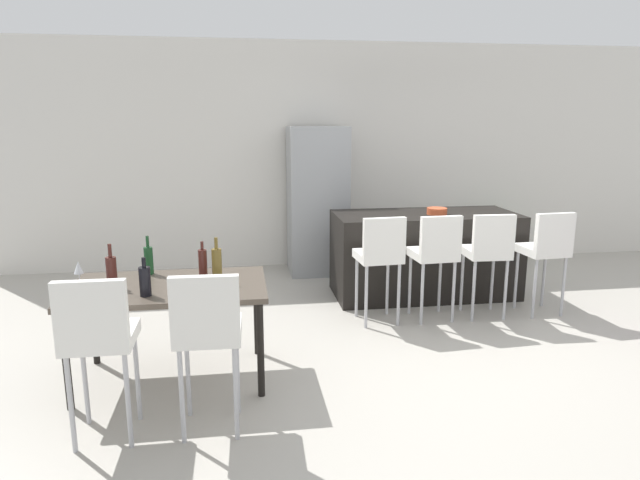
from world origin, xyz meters
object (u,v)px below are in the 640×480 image
(wine_bottle_left, at_px, (145,281))
(fruit_bowl, at_px, (437,211))
(wine_bottle_corner, at_px, (149,260))
(dining_chair_near, at_px, (98,333))
(dining_table, at_px, (169,294))
(refrigerator, at_px, (317,201))
(bar_chair_middle, at_px, (436,251))
(wine_glass_middle, at_px, (78,268))
(wine_bottle_near, at_px, (203,264))
(bar_chair_left, at_px, (380,253))
(bar_chair_far, at_px, (546,247))
(kitchen_island, at_px, (424,254))
(bar_chair_right, at_px, (488,249))
(wine_bottle_far, at_px, (112,271))
(dining_chair_far, at_px, (207,327))
(wine_bottle_inner, at_px, (217,264))
(potted_plant, at_px, (501,237))

(wine_bottle_left, relative_size, fruit_bowl, 1.25)
(wine_bottle_corner, bearing_deg, dining_chair_near, -96.89)
(dining_table, height_order, wine_bottle_left, wine_bottle_left)
(refrigerator, xyz_separation_m, fruit_bowl, (1.13, -1.21, 0.04))
(bar_chair_middle, xyz_separation_m, wine_glass_middle, (-3.02, -0.80, 0.17))
(wine_bottle_near, xyz_separation_m, wine_bottle_left, (-0.37, -0.36, -0.01))
(fruit_bowl, bearing_deg, wine_bottle_left, -145.85)
(dining_chair_near, bearing_deg, bar_chair_middle, 32.26)
(bar_chair_left, relative_size, bar_chair_far, 1.00)
(kitchen_island, xyz_separation_m, bar_chair_far, (0.96, -0.81, 0.24))
(bar_chair_left, height_order, wine_glass_middle, bar_chair_left)
(kitchen_island, relative_size, bar_chair_right, 1.89)
(bar_chair_far, distance_m, wine_glass_middle, 4.23)
(bar_chair_far, bearing_deg, wine_bottle_far, -166.92)
(bar_chair_right, height_order, dining_chair_far, same)
(dining_table, distance_m, wine_bottle_far, 0.43)
(dining_chair_far, bearing_deg, fruit_bowl, 46.20)
(dining_table, height_order, wine_bottle_far, wine_bottle_far)
(kitchen_island, bearing_deg, bar_chair_left, -131.72)
(kitchen_island, bearing_deg, wine_bottle_left, -143.81)
(dining_table, xyz_separation_m, wine_bottle_far, (-0.39, 0.00, 0.19))
(wine_bottle_left, distance_m, wine_glass_middle, 0.63)
(wine_bottle_far, height_order, wine_bottle_inner, wine_bottle_inner)
(dining_chair_far, distance_m, potted_plant, 5.19)
(wine_bottle_corner, bearing_deg, fruit_bowl, 24.92)
(wine_bottle_corner, bearing_deg, wine_bottle_left, -84.08)
(dining_table, relative_size, wine_bottle_corner, 4.65)
(bar_chair_left, bearing_deg, wine_bottle_near, -153.46)
(wine_bottle_left, height_order, potted_plant, wine_bottle_left)
(dining_table, xyz_separation_m, wine_bottle_corner, (-0.18, 0.33, 0.18))
(dining_table, xyz_separation_m, wine_bottle_left, (-0.12, -0.24, 0.17))
(bar_chair_right, height_order, wine_bottle_far, wine_bottle_far)
(wine_bottle_left, bearing_deg, dining_chair_near, -109.36)
(bar_chair_left, relative_size, dining_chair_near, 1.00)
(bar_chair_middle, height_order, bar_chair_right, same)
(bar_chair_right, relative_size, dining_table, 0.75)
(kitchen_island, distance_m, wine_bottle_corner, 3.09)
(bar_chair_left, distance_m, dining_table, 2.04)
(wine_bottle_near, relative_size, wine_bottle_left, 1.08)
(potted_plant, bearing_deg, wine_glass_middle, -149.56)
(wine_bottle_near, bearing_deg, wine_glass_middle, -179.38)
(wine_bottle_far, bearing_deg, dining_table, -0.28)
(dining_chair_far, xyz_separation_m, wine_bottle_inner, (0.04, 0.84, 0.17))
(bar_chair_far, xyz_separation_m, dining_chair_near, (-3.83, -1.70, 0.00))
(kitchen_island, xyz_separation_m, potted_plant, (1.46, 1.13, -0.09))
(bar_chair_left, distance_m, fruit_bowl, 1.12)
(wine_bottle_inner, xyz_separation_m, wine_bottle_left, (-0.47, -0.30, -0.02))
(wine_bottle_corner, bearing_deg, bar_chair_far, 8.98)
(wine_bottle_inner, relative_size, refrigerator, 0.18)
(bar_chair_middle, height_order, dining_chair_far, same)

